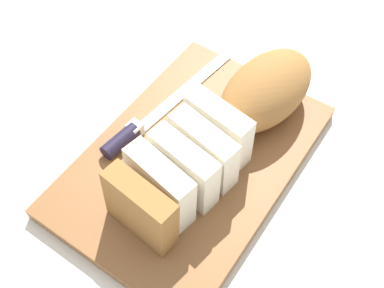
{
  "coord_description": "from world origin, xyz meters",
  "views": [
    {
      "loc": [
        0.31,
        0.21,
        0.59
      ],
      "look_at": [
        0.0,
        0.0,
        0.05
      ],
      "focal_mm": 43.28,
      "sensor_mm": 36.0,
      "label": 1
    }
  ],
  "objects": [
    {
      "name": "crumb_near_knife",
      "position": [
        -0.01,
        -0.02,
        0.03
      ],
      "size": [
        0.01,
        0.01,
        0.01
      ],
      "primitive_type": "sphere",
      "color": "#A8753D",
      "rests_on": "cutting_board"
    },
    {
      "name": "crumb_stray_left",
      "position": [
        0.01,
        0.05,
        0.03
      ],
      "size": [
        0.01,
        0.01,
        0.01
      ],
      "primitive_type": "sphere",
      "color": "#A8753D",
      "rests_on": "cutting_board"
    },
    {
      "name": "cutting_board",
      "position": [
        0.0,
        0.0,
        0.01
      ],
      "size": [
        0.41,
        0.28,
        0.02
      ],
      "primitive_type": "cube",
      "rotation": [
        0.0,
        0.0,
        -0.01
      ],
      "color": "brown",
      "rests_on": "ground_plane"
    },
    {
      "name": "bread_loaf",
      "position": [
        -0.05,
        0.03,
        0.07
      ],
      "size": [
        0.38,
        0.15,
        0.09
      ],
      "rotation": [
        0.0,
        0.0,
        -0.15
      ],
      "color": "#996633",
      "rests_on": "cutting_board"
    },
    {
      "name": "bread_knife",
      "position": [
        0.01,
        -0.09,
        0.03
      ],
      "size": [
        0.29,
        0.06,
        0.02
      ],
      "rotation": [
        0.0,
        0.0,
        3.02
      ],
      "color": "silver",
      "rests_on": "cutting_board"
    },
    {
      "name": "crumb_near_loaf",
      "position": [
        -0.07,
        -0.05,
        0.03
      ],
      "size": [
        0.01,
        0.01,
        0.01
      ],
      "primitive_type": "sphere",
      "color": "#A8753D",
      "rests_on": "cutting_board"
    },
    {
      "name": "ground_plane",
      "position": [
        0.0,
        0.0,
        0.0
      ],
      "size": [
        3.0,
        3.0,
        0.0
      ],
      "primitive_type": "plane",
      "color": "silver"
    }
  ]
}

